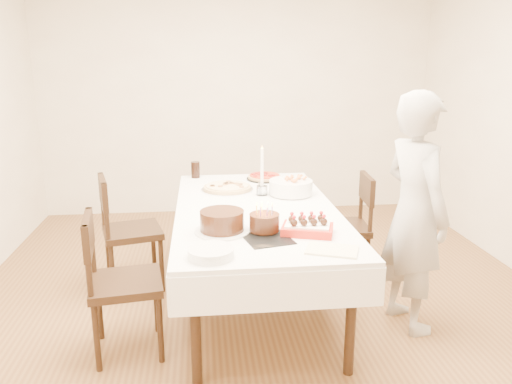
{
  "coord_description": "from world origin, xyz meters",
  "views": [
    {
      "loc": [
        -0.43,
        -3.33,
        1.79
      ],
      "look_at": [
        -0.05,
        0.08,
        0.87
      ],
      "focal_mm": 35.0,
      "sensor_mm": 36.0,
      "label": 1
    }
  ],
  "objects": [
    {
      "name": "floor",
      "position": [
        0.0,
        0.0,
        0.0
      ],
      "size": [
        5.0,
        5.0,
        0.0
      ],
      "primitive_type": "plane",
      "color": "brown",
      "rests_on": "ground"
    },
    {
      "name": "wall_back",
      "position": [
        0.0,
        2.5,
        1.35
      ],
      "size": [
        4.5,
        0.04,
        2.7
      ],
      "primitive_type": "cube",
      "color": "beige",
      "rests_on": "floor"
    },
    {
      "name": "wall_front",
      "position": [
        0.0,
        -2.5,
        1.35
      ],
      "size": [
        4.5,
        0.04,
        2.7
      ],
      "primitive_type": "cube",
      "color": "beige",
      "rests_on": "floor"
    },
    {
      "name": "dining_table",
      "position": [
        -0.05,
        0.08,
        0.38
      ],
      "size": [
        1.89,
        2.42,
        0.75
      ],
      "primitive_type": "cube",
      "rotation": [
        0.0,
        0.0,
        0.4
      ],
      "color": "white",
      "rests_on": "floor"
    },
    {
      "name": "chair_right_savory",
      "position": [
        0.69,
        0.44,
        0.45
      ],
      "size": [
        0.5,
        0.5,
        0.9
      ],
      "primitive_type": null,
      "rotation": [
        0.0,
        0.0,
        -0.09
      ],
      "color": "black",
      "rests_on": "floor"
    },
    {
      "name": "chair_left_savory",
      "position": [
        -1.0,
        0.48,
        0.46
      ],
      "size": [
        0.58,
        0.58,
        0.93
      ],
      "primitive_type": null,
      "rotation": [
        0.0,
        0.0,
        3.39
      ],
      "color": "black",
      "rests_on": "floor"
    },
    {
      "name": "chair_left_dessert",
      "position": [
        -0.92,
        -0.46,
        0.46
      ],
      "size": [
        0.53,
        0.53,
        0.91
      ],
      "primitive_type": null,
      "rotation": [
        0.0,
        0.0,
        3.28
      ],
      "color": "black",
      "rests_on": "floor"
    },
    {
      "name": "person",
      "position": [
        0.96,
        -0.33,
        0.8
      ],
      "size": [
        0.5,
        0.65,
        1.6
      ],
      "primitive_type": "imported",
      "rotation": [
        0.0,
        0.0,
        1.79
      ],
      "color": "beige",
      "rests_on": "floor"
    },
    {
      "name": "pizza_white",
      "position": [
        -0.23,
        0.59,
        0.77
      ],
      "size": [
        0.44,
        0.44,
        0.04
      ],
      "primitive_type": "cylinder",
      "rotation": [
        0.0,
        0.0,
        0.03
      ],
      "color": "beige",
      "rests_on": "dining_table"
    },
    {
      "name": "pizza_pepperoni",
      "position": [
        0.12,
        0.93,
        0.77
      ],
      "size": [
        0.4,
        0.4,
        0.04
      ],
      "primitive_type": "cylinder",
      "rotation": [
        0.0,
        0.0,
        0.32
      ],
      "color": "red",
      "rests_on": "dining_table"
    },
    {
      "name": "red_placemat",
      "position": [
        0.28,
        0.67,
        0.75
      ],
      "size": [
        0.28,
        0.28,
        0.01
      ],
      "primitive_type": "cube",
      "rotation": [
        0.0,
        0.0,
        0.1
      ],
      "color": "#B21E1E",
      "rests_on": "dining_table"
    },
    {
      "name": "pasta_bowl",
      "position": [
        0.26,
        0.4,
        0.81
      ],
      "size": [
        0.43,
        0.43,
        0.11
      ],
      "primitive_type": "cylinder",
      "rotation": [
        0.0,
        0.0,
        0.32
      ],
      "color": "white",
      "rests_on": "dining_table"
    },
    {
      "name": "taper_candle",
      "position": [
        0.03,
        0.42,
        0.95
      ],
      "size": [
        0.11,
        0.11,
        0.39
      ],
      "primitive_type": "cylinder",
      "rotation": [
        0.0,
        0.0,
        -0.28
      ],
      "color": "white",
      "rests_on": "dining_table"
    },
    {
      "name": "shaker_pair",
      "position": [
        0.02,
        0.44,
        0.79
      ],
      "size": [
        0.08,
        0.08,
        0.08
      ],
      "primitive_type": null,
      "rotation": [
        0.0,
        0.0,
        0.06
      ],
      "color": "white",
      "rests_on": "dining_table"
    },
    {
      "name": "cola_glass",
      "position": [
        -0.49,
        1.07,
        0.82
      ],
      "size": [
        0.09,
        0.09,
        0.15
      ],
      "primitive_type": "cylinder",
      "rotation": [
        0.0,
        0.0,
        0.21
      ],
      "color": "black",
      "rests_on": "dining_table"
    },
    {
      "name": "layer_cake",
      "position": [
        -0.32,
        -0.41,
        0.82
      ],
      "size": [
        0.43,
        0.43,
        0.14
      ],
      "primitive_type": "cylinder",
      "rotation": [
        0.0,
        0.0,
        0.27
      ],
      "color": "black",
      "rests_on": "dining_table"
    },
    {
      "name": "cake_board",
      "position": [
        -0.06,
        -0.57,
        0.75
      ],
      "size": [
        0.32,
        0.32,
        0.01
      ],
      "primitive_type": "cube",
      "rotation": [
        0.0,
        0.0,
        0.23
      ],
      "color": "black",
      "rests_on": "dining_table"
    },
    {
      "name": "birthday_cake",
      "position": [
        -0.06,
        -0.44,
        0.85
      ],
      "size": [
        0.21,
        0.21,
        0.17
      ],
      "primitive_type": "cylinder",
      "rotation": [
        0.0,
        0.0,
        -0.14
      ],
      "color": "#381B0F",
      "rests_on": "dining_table"
    },
    {
      "name": "strawberry_box",
      "position": [
        0.2,
        -0.5,
        0.79
      ],
      "size": [
        0.35,
        0.29,
        0.08
      ],
      "primitive_type": null,
      "rotation": [
        0.0,
        0.0,
        -0.3
      ],
      "color": "red",
      "rests_on": "dining_table"
    },
    {
      "name": "box_lid",
      "position": [
        0.28,
        -0.79,
        0.75
      ],
      "size": [
        0.33,
        0.28,
        0.02
      ],
      "primitive_type": "cube",
      "rotation": [
        0.0,
        0.0,
        -0.38
      ],
      "color": "beige",
      "rests_on": "dining_table"
    },
    {
      "name": "plate_stack",
      "position": [
        -0.4,
        -0.81,
        0.78
      ],
      "size": [
        0.3,
        0.3,
        0.05
      ],
      "primitive_type": "cylinder",
      "rotation": [
        0.0,
        0.0,
        0.23
      ],
      "color": "white",
      "rests_on": "dining_table"
    },
    {
      "name": "china_plate",
      "position": [
        -0.37,
        -0.37,
        0.75
      ],
      "size": [
        0.23,
        0.23,
        0.01
      ],
      "primitive_type": "cylinder",
      "rotation": [
        0.0,
        0.0,
        0.22
      ],
      "color": "white",
      "rests_on": "dining_table"
    }
  ]
}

